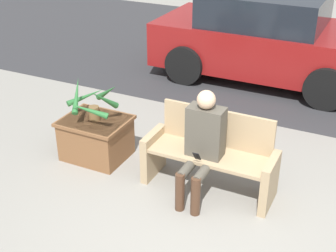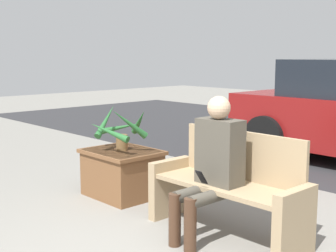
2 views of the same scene
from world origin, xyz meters
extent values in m
cube|color=tan|center=(-0.94, 0.85, 0.28)|extent=(0.09, 0.50, 0.57)
cube|color=tan|center=(0.46, 0.85, 0.28)|extent=(0.09, 0.50, 0.57)
cube|color=tan|center=(-0.24, 0.85, 0.45)|extent=(1.31, 0.46, 0.04)
cube|color=tan|center=(-0.24, 1.08, 0.69)|extent=(1.31, 0.04, 0.44)
cube|color=#4C473D|center=(-0.28, 0.81, 0.75)|extent=(0.40, 0.22, 0.57)
sphere|color=tan|center=(-0.28, 0.79, 1.14)|extent=(0.20, 0.20, 0.20)
cylinder|color=#4C473D|center=(-0.37, 0.58, 0.41)|extent=(0.11, 0.45, 0.11)
cylinder|color=#4C473D|center=(-0.19, 0.58, 0.41)|extent=(0.11, 0.45, 0.11)
cylinder|color=#472D1E|center=(-0.37, 0.36, 0.23)|extent=(0.10, 0.10, 0.45)
cylinder|color=#472D1E|center=(-0.19, 0.36, 0.23)|extent=(0.10, 0.10, 0.45)
cube|color=black|center=(-0.28, 0.58, 0.57)|extent=(0.07, 0.09, 0.12)
cube|color=brown|center=(-1.78, 0.89, 0.26)|extent=(0.76, 0.62, 0.53)
cube|color=brown|center=(-1.78, 0.89, 0.51)|extent=(0.81, 0.67, 0.04)
cylinder|color=brown|center=(-1.78, 0.89, 0.62)|extent=(0.13, 0.13, 0.18)
cone|color=#26602D|center=(-1.59, 0.85, 0.85)|extent=(0.17, 0.44, 0.36)
cone|color=#26602D|center=(-1.70, 1.08, 0.84)|extent=(0.44, 0.25, 0.34)
cone|color=#26602D|center=(-1.98, 1.02, 0.75)|extent=(0.33, 0.46, 0.16)
cone|color=#26602D|center=(-1.95, 0.81, 0.85)|extent=(0.26, 0.43, 0.36)
cone|color=#26602D|center=(-1.70, 0.67, 0.77)|extent=(0.49, 0.23, 0.21)
cylinder|color=black|center=(-1.78, 3.62, 0.34)|extent=(0.68, 0.18, 0.68)
cylinder|color=black|center=(-1.78, 5.42, 0.34)|extent=(0.68, 0.18, 0.68)
camera|label=1|loc=(1.30, -3.35, 3.14)|focal=50.00mm
camera|label=2|loc=(2.32, -2.22, 1.58)|focal=50.00mm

